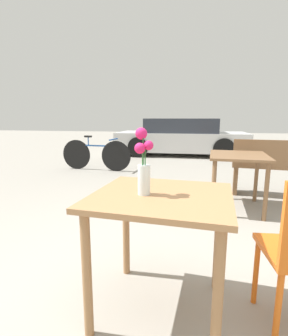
{
  "coord_description": "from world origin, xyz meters",
  "views": [
    {
      "loc": [
        0.19,
        -1.42,
        1.16
      ],
      "look_at": [
        -0.1,
        -0.03,
        0.88
      ],
      "focal_mm": 28.0,
      "sensor_mm": 36.0,
      "label": 1
    }
  ],
  "objects_px": {
    "bicycle": "(96,155)",
    "flower_vase": "(143,168)",
    "table_front": "(161,215)",
    "table_back": "(238,163)",
    "parked_car": "(181,137)"
  },
  "relations": [
    {
      "from": "bicycle",
      "to": "flower_vase",
      "type": "bearing_deg",
      "value": -64.52
    },
    {
      "from": "table_front",
      "to": "table_back",
      "type": "xyz_separation_m",
      "value": [
        0.69,
        2.01,
        -0.02
      ]
    },
    {
      "from": "parked_car",
      "to": "table_front",
      "type": "bearing_deg",
      "value": -87.19
    },
    {
      "from": "table_back",
      "to": "table_front",
      "type": "bearing_deg",
      "value": -109.06
    },
    {
      "from": "flower_vase",
      "to": "bicycle",
      "type": "xyz_separation_m",
      "value": [
        -1.93,
        4.05,
        -0.54
      ]
    },
    {
      "from": "bicycle",
      "to": "parked_car",
      "type": "bearing_deg",
      "value": 59.76
    },
    {
      "from": "table_front",
      "to": "flower_vase",
      "type": "bearing_deg",
      "value": -163.13
    },
    {
      "from": "table_back",
      "to": "parked_car",
      "type": "xyz_separation_m",
      "value": [
        -1.03,
        4.92,
        -0.04
      ]
    },
    {
      "from": "parked_car",
      "to": "bicycle",
      "type": "bearing_deg",
      "value": -120.24
    },
    {
      "from": "table_front",
      "to": "flower_vase",
      "type": "xyz_separation_m",
      "value": [
        -0.1,
        -0.03,
        0.28
      ]
    },
    {
      "from": "table_front",
      "to": "table_back",
      "type": "bearing_deg",
      "value": 70.94
    },
    {
      "from": "flower_vase",
      "to": "table_back",
      "type": "distance_m",
      "value": 2.21
    },
    {
      "from": "table_back",
      "to": "bicycle",
      "type": "distance_m",
      "value": 3.4
    },
    {
      "from": "flower_vase",
      "to": "table_back",
      "type": "xyz_separation_m",
      "value": [
        0.79,
        2.04,
        -0.29
      ]
    },
    {
      "from": "table_back",
      "to": "parked_car",
      "type": "bearing_deg",
      "value": 101.87
    }
  ]
}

